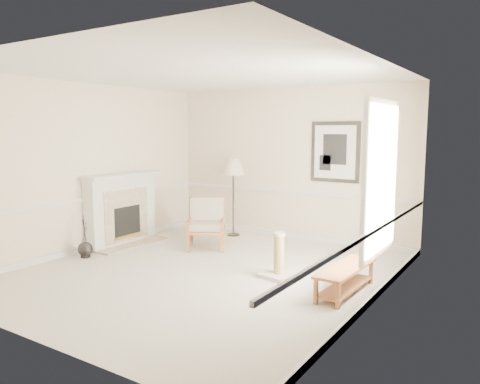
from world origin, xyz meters
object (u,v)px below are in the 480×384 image
at_px(scratching_post, 279,263).
at_px(floor_vase, 85,250).
at_px(bench, 345,275).
at_px(armchair, 206,221).
at_px(floor_lamp, 233,169).

bearing_deg(scratching_post, floor_vase, -165.87).
bearing_deg(bench, scratching_post, 172.95).
relative_size(armchair, bench, 0.76).
xyz_separation_m(bench, scratching_post, (-1.04, 0.13, -0.03)).
height_order(armchair, floor_lamp, floor_lamp).
bearing_deg(bench, floor_lamp, 146.73).
xyz_separation_m(armchair, scratching_post, (1.92, -0.85, -0.27)).
bearing_deg(floor_vase, floor_lamp, 66.45).
relative_size(floor_lamp, scratching_post, 2.35).
xyz_separation_m(floor_vase, armchair, (1.27, 1.66, 0.34)).
relative_size(floor_vase, scratching_post, 1.10).
height_order(floor_vase, scratching_post, floor_vase).
bearing_deg(floor_lamp, armchair, -84.48).
bearing_deg(bench, armchair, 161.70).
height_order(floor_vase, floor_lamp, floor_lamp).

